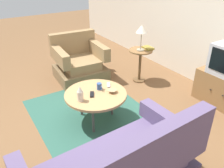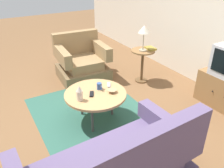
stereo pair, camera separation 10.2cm
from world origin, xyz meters
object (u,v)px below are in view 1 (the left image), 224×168
Objects in this scene: bowl at (112,91)px; book at (148,48)px; coffee_table at (96,95)px; side_table at (140,59)px; vase at (80,94)px; tv_remote_silver at (109,85)px; armchair at (79,63)px; tv_remote_dark at (92,94)px; table_lamp at (142,30)px; mug at (99,86)px.

book is at bearing 120.94° from bowl.
side_table is (-0.69, 1.34, 0.02)m from coffee_table.
vase reaches higher than bowl.
book is at bearing 142.99° from tv_remote_silver.
tv_remote_silver is at bearing 163.07° from bowl.
armchair is 1.53m from tv_remote_dark.
book is at bearing 148.27° from armchair.
tv_remote_silver is at bearing 106.93° from vase.
table_lamp is at bearing 125.01° from bowl.
bowl is (0.17, 0.11, -0.03)m from mug.
table_lamp is 2.17× the size of vase.
book reaches higher than tv_remote_silver.
side_table is at bearing 115.30° from vase.
armchair is 7.86× the size of mug.
armchair reaches higher than side_table.
coffee_table is 4.07× the size of vase.
mug is at bearing -63.51° from table_lamp.
tv_remote_silver is (-0.11, 0.34, 0.00)m from tv_remote_dark.
book reaches higher than bowl.
side_table is 1.39m from mug.
tv_remote_dark is at bearing -74.97° from coffee_table.
book is (-0.68, 1.55, 0.18)m from tv_remote_dark.
side_table is 1.37× the size of table_lamp.
side_table is 4.19× the size of tv_remote_dark.
vase reaches higher than coffee_table.
vase reaches higher than side_table.
table_lamp is at bearing -87.86° from book.
bowl is at bearing 33.85° from mug.
side_table reaches higher than coffee_table.
bowl is 1.50m from book.
book reaches higher than coffee_table.
mug is at bearing 110.13° from vase.
tv_remote_dark is at bearing -63.63° from mug.
armchair is 1.56m from bowl.
mug is (-0.06, 0.10, 0.08)m from coffee_table.
side_table is at bearing 145.18° from tv_remote_dark.
vase is at bearing -64.91° from table_lamp.
book is (-0.57, 1.21, 0.18)m from tv_remote_silver.
bowl reaches higher than tv_remote_silver.
table_lamp is at bearing 116.49° from mug.
armchair is 1.49m from coffee_table.
vase is at bearing -75.43° from coffee_table.
vase is at bearing 69.75° from armchair.
book is (-0.60, 1.39, 0.14)m from mug.
mug reaches higher than coffee_table.
tv_remote_dark and tv_remote_silver have the same top height.
coffee_table is at bearing 104.57° from vase.
table_lamp is 3.49× the size of bowl.
book is (-0.66, 1.49, 0.22)m from coffee_table.
bowl is (0.10, 0.21, 0.05)m from coffee_table.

